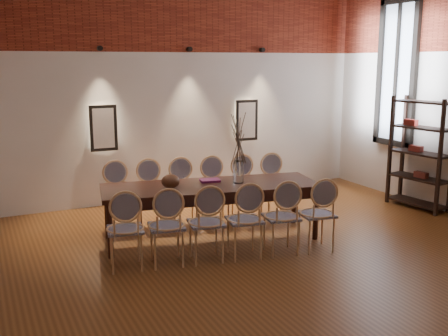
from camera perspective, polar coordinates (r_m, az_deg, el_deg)
name	(u,v)px	position (r m, az deg, el deg)	size (l,w,h in m)	color
floor	(285,266)	(6.32, 6.62, -10.51)	(7.00, 7.00, 0.02)	brown
wall_back	(176,82)	(9.06, -5.24, 9.28)	(7.00, 0.10, 4.00)	silver
brick_band_back	(176,5)	(9.03, -5.23, 17.21)	(7.00, 0.02, 1.50)	maroon
niche_left	(103,128)	(8.66, -13.03, 4.27)	(0.36, 0.06, 0.66)	#FFEAC6
niche_right	(246,120)	(9.56, 2.40, 5.22)	(0.36, 0.06, 0.66)	#FFEAC6
spot_fixture_left	(100,48)	(8.56, -13.37, 12.56)	(0.08, 0.08, 0.10)	black
spot_fixture_mid	(189,49)	(9.01, -3.78, 12.78)	(0.08, 0.08, 0.10)	black
spot_fixture_right	(262,50)	(9.62, 4.17, 12.70)	(0.08, 0.08, 0.10)	black
window_glass	(397,73)	(9.59, 18.34, 9.77)	(0.02, 0.78, 2.38)	silver
window_frame	(396,73)	(9.58, 18.25, 9.77)	(0.08, 0.90, 2.50)	black
window_mullion	(396,73)	(9.58, 18.25, 9.77)	(0.06, 0.06, 2.40)	black
dining_table	(211,212)	(7.04, -1.41, -4.80)	(2.86, 0.92, 0.75)	#37160F
chair_near_a	(125,229)	(6.14, -10.71, -6.56)	(0.44, 0.44, 0.94)	#E9BA83
chair_near_b	(166,226)	(6.19, -6.28, -6.28)	(0.44, 0.44, 0.94)	#E9BA83
chair_near_c	(206,223)	(6.27, -1.95, -5.97)	(0.44, 0.44, 0.94)	#E9BA83
chair_near_d	(244,220)	(6.39, 2.23, -5.63)	(0.44, 0.44, 0.94)	#E9BA83
chair_near_e	(281,217)	(6.54, 6.24, -5.29)	(0.44, 0.44, 0.94)	#E9BA83
chair_near_f	(317,214)	(6.72, 10.04, -4.93)	(0.44, 0.44, 0.94)	#E9BA83
chair_far_a	(117,197)	(7.56, -11.57, -3.14)	(0.44, 0.44, 0.94)	#E9BA83
chair_far_b	(151,195)	(7.59, -7.98, -2.93)	(0.44, 0.44, 0.94)	#E9BA83
chair_far_c	(183,193)	(7.66, -4.44, -2.72)	(0.44, 0.44, 0.94)	#E9BA83
chair_far_d	(215,191)	(7.76, -0.98, -2.51)	(0.44, 0.44, 0.94)	#E9BA83
chair_far_e	(246,189)	(7.88, 2.38, -2.29)	(0.44, 0.44, 0.94)	#E9BA83
chair_far_f	(275,187)	(8.03, 5.63, -2.07)	(0.44, 0.44, 0.94)	#E9BA83
vase	(238,172)	(7.00, 1.58, -0.45)	(0.14, 0.14, 0.30)	silver
dried_branches	(239,139)	(6.92, 1.60, 3.20)	(0.50, 0.50, 0.70)	brown
bowl	(171,181)	(6.77, -5.83, -1.45)	(0.24, 0.24, 0.18)	brown
book	(210,180)	(7.11, -1.54, -1.37)	(0.26, 0.18, 0.03)	#7C1F61
shelving_rack	(420,153)	(9.00, 20.59, 1.52)	(0.38, 1.00, 1.80)	black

